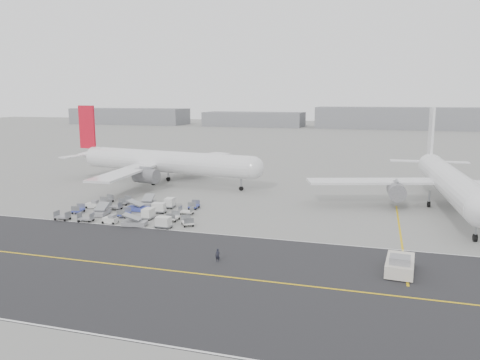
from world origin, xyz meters
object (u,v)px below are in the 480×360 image
(pushback_tug, at_px, (400,265))
(airliner_b, at_px, (448,181))
(airliner_a, at_px, (161,161))
(ground_crew_a, at_px, (218,255))

(pushback_tug, bearing_deg, airliner_b, 80.02)
(airliner_a, xyz_separation_m, ground_crew_a, (30.87, -47.90, -4.43))
(pushback_tug, xyz_separation_m, ground_crew_a, (-21.71, -2.58, -0.14))
(airliner_a, relative_size, ground_crew_a, 30.99)
(airliner_a, height_order, ground_crew_a, airliner_a)
(airliner_a, relative_size, airliner_b, 1.00)
(airliner_b, distance_m, ground_crew_a, 50.43)
(airliner_a, xyz_separation_m, pushback_tug, (52.58, -45.32, -4.29))
(airliner_b, relative_size, ground_crew_a, 30.86)
(airliner_a, distance_m, pushback_tug, 69.55)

